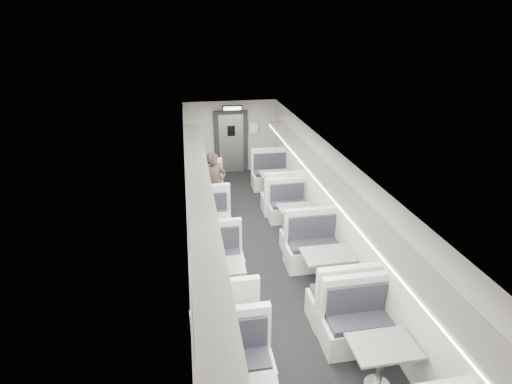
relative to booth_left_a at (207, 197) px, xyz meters
name	(u,v)px	position (x,y,z in m)	size (l,w,h in m)	color
room	(267,220)	(1.00, -3.15, 0.82)	(3.24, 12.24, 2.64)	black
booth_left_a	(207,197)	(0.00, 0.00, 0.00)	(1.04, 2.10, 1.12)	white
booth_left_b	(213,231)	(0.00, -1.88, -0.03)	(0.96, 1.96, 1.05)	white
booth_left_c	(221,283)	(0.00, -3.89, 0.01)	(1.06, 2.15, 1.15)	white
booth_right_a	(276,186)	(2.00, 0.39, 0.03)	(1.11, 2.26, 1.21)	white
booth_right_b	(295,220)	(2.00, -1.70, -0.01)	(0.99, 2.02, 1.08)	white
booth_right_c	(326,271)	(2.00, -3.93, 0.04)	(1.13, 2.30, 1.23)	white
booth_right_d	(380,366)	(2.00, -6.18, 0.02)	(1.09, 2.21, 1.18)	white
passenger	(215,185)	(0.19, -0.40, 0.49)	(0.63, 0.41, 1.73)	black
window_a	(186,161)	(-0.49, 0.25, 0.97)	(0.02, 1.18, 0.84)	black
window_b	(188,194)	(-0.49, -1.95, 0.97)	(0.02, 1.18, 0.84)	black
window_c	(191,247)	(-0.49, -4.15, 0.97)	(0.02, 1.18, 0.84)	black
window_d	(196,345)	(-0.49, -6.35, 0.97)	(0.02, 1.18, 0.84)	black
luggage_rack_left	(202,197)	(-0.24, -3.45, 1.54)	(0.46, 10.40, 0.09)	white
luggage_rack_right	(336,188)	(2.24, -3.45, 1.54)	(0.46, 10.40, 0.09)	white
vestibule_door	(231,143)	(1.00, 2.79, 0.66)	(1.10, 0.13, 2.10)	black
exit_sign	(232,108)	(1.00, 2.30, 1.90)	(0.62, 0.12, 0.16)	black
wall_notice	(254,128)	(1.75, 2.77, 1.12)	(0.32, 0.02, 0.40)	white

